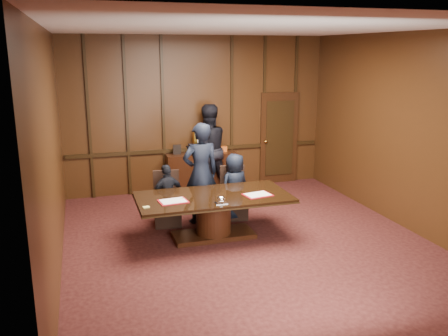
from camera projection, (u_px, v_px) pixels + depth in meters
name	position (u px, v px, depth m)	size (l,w,h in m)	color
room	(252.00, 142.00, 7.68)	(7.00, 7.04, 3.50)	black
sideboard	(201.00, 171.00, 10.86)	(1.60, 0.45, 1.54)	black
conference_table	(214.00, 209.00, 8.15)	(2.62, 1.32, 0.76)	black
folder_left	(173.00, 201.00, 7.76)	(0.49, 0.38, 0.02)	#A70F1A
folder_right	(258.00, 195.00, 8.10)	(0.51, 0.40, 0.02)	#A70F1A
inkstand	(221.00, 200.00, 7.66)	(0.20, 0.14, 0.12)	white
notepad	(146.00, 207.00, 7.47)	(0.10, 0.07, 0.01)	#EDDE74
chair_left	(167.00, 209.00, 8.83)	(0.53, 0.53, 0.99)	black
chair_right	(234.00, 203.00, 9.20)	(0.54, 0.54, 0.99)	black
signatory_left	(168.00, 195.00, 8.69)	(0.68, 0.28, 1.16)	black
signatory_right	(235.00, 187.00, 9.04)	(0.63, 0.41, 1.28)	black
witness_left	(201.00, 173.00, 8.80)	(0.69, 0.45, 1.90)	black
witness_right	(208.00, 149.00, 10.62)	(0.98, 0.77, 2.02)	black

